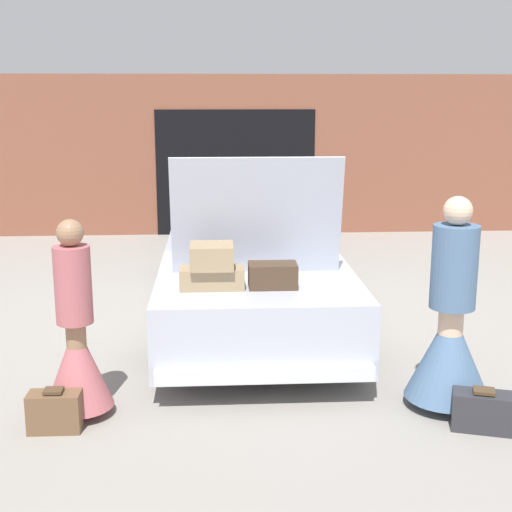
% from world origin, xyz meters
% --- Properties ---
extents(ground_plane, '(40.00, 40.00, 0.00)m').
position_xyz_m(ground_plane, '(0.00, 0.00, 0.00)').
color(ground_plane, gray).
extents(garage_wall_back, '(12.00, 0.14, 2.80)m').
position_xyz_m(garage_wall_back, '(0.00, 4.67, 1.39)').
color(garage_wall_back, brown).
rests_on(garage_wall_back, ground_plane).
extents(car, '(1.90, 5.40, 1.92)m').
position_xyz_m(car, '(-0.00, 0.01, 0.59)').
color(car, '#B2B7C6').
rests_on(car, ground_plane).
extents(person_left, '(0.53, 0.53, 1.56)m').
position_xyz_m(person_left, '(-1.47, -2.73, 0.56)').
color(person_left, '#997051').
rests_on(person_left, ground_plane).
extents(person_right, '(0.68, 0.68, 1.71)m').
position_xyz_m(person_right, '(1.47, -2.75, 0.61)').
color(person_right, beige).
rests_on(person_right, ground_plane).
extents(suitcase_beside_left_person, '(0.39, 0.20, 0.33)m').
position_xyz_m(suitcase_beside_left_person, '(-1.60, -3.00, 0.15)').
color(suitcase_beside_left_person, brown).
rests_on(suitcase_beside_left_person, ground_plane).
extents(suitcase_beside_right_person, '(0.49, 0.34, 0.32)m').
position_xyz_m(suitcase_beside_right_person, '(1.60, -3.17, 0.15)').
color(suitcase_beside_right_person, '#2D2D33').
rests_on(suitcase_beside_right_person, ground_plane).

